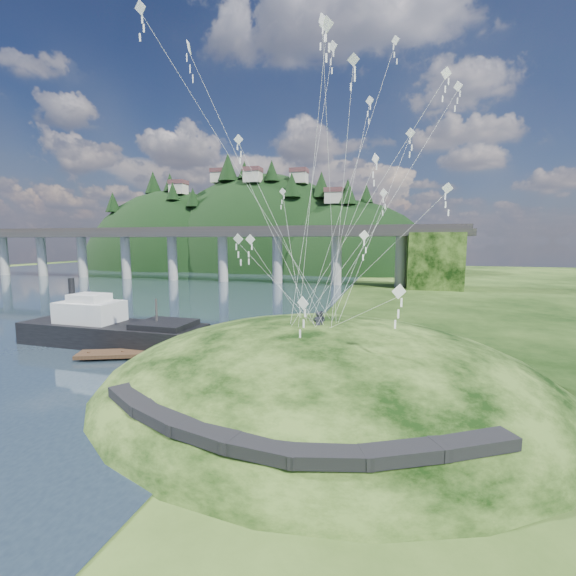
# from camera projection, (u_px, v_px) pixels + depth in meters

# --- Properties ---
(ground) EXTENTS (320.00, 320.00, 0.00)m
(ground) POSITION_uv_depth(u_px,v_px,m) (218.00, 385.00, 29.89)
(ground) COLOR black
(ground) RESTS_ON ground
(grass_hill) EXTENTS (36.00, 32.00, 13.00)m
(grass_hill) POSITION_uv_depth(u_px,v_px,m) (324.00, 404.00, 29.88)
(grass_hill) COLOR black
(grass_hill) RESTS_ON ground
(footpath) EXTENTS (22.29, 5.84, 0.83)m
(footpath) POSITION_uv_depth(u_px,v_px,m) (270.00, 431.00, 18.35)
(footpath) COLOR black
(footpath) RESTS_ON ground
(bridge) EXTENTS (160.00, 11.00, 15.00)m
(bridge) POSITION_uv_depth(u_px,v_px,m) (242.00, 246.00, 102.73)
(bridge) COLOR #2D2B2B
(bridge) RESTS_ON ground
(far_ridge) EXTENTS (153.00, 70.00, 94.50)m
(far_ridge) POSITION_uv_depth(u_px,v_px,m) (252.00, 286.00, 159.19)
(far_ridge) COLOR black
(far_ridge) RESTS_ON ground
(work_barge) EXTENTS (20.36, 5.82, 7.10)m
(work_barge) POSITION_uv_depth(u_px,v_px,m) (110.00, 329.00, 41.14)
(work_barge) COLOR black
(work_barge) RESTS_ON ground
(wooden_dock) EXTENTS (14.11, 7.39, 1.02)m
(wooden_dock) POSITION_uv_depth(u_px,v_px,m) (156.00, 352.00, 36.96)
(wooden_dock) COLOR #342115
(wooden_dock) RESTS_ON ground
(kite_flyers) EXTENTS (0.83, 1.65, 1.96)m
(kite_flyers) POSITION_uv_depth(u_px,v_px,m) (320.00, 311.00, 28.72)
(kite_flyers) COLOR #22232E
(kite_flyers) RESTS_ON ground
(kite_swarm) EXTENTS (20.05, 16.33, 21.96)m
(kite_swarm) POSITION_uv_depth(u_px,v_px,m) (330.00, 144.00, 27.23)
(kite_swarm) COLOR silver
(kite_swarm) RESTS_ON ground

